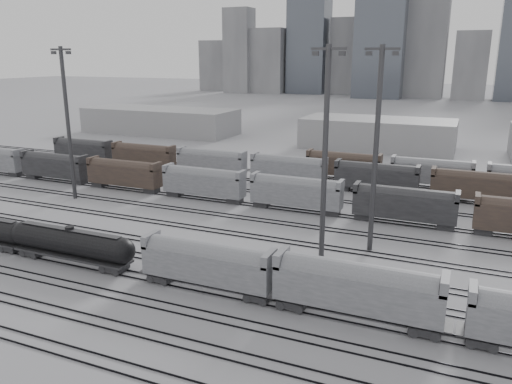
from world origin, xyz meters
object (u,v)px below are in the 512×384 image
at_px(hopper_car_a, 207,262).
at_px(hopper_car_b, 357,286).
at_px(tank_car_b, 71,243).
at_px(light_mast_c, 325,150).

distance_m(hopper_car_a, hopper_car_b, 15.95).
distance_m(tank_car_b, hopper_car_a, 18.68).
height_order(hopper_car_a, hopper_car_b, hopper_car_b).
xyz_separation_m(tank_car_b, light_mast_c, (27.35, 13.63, 11.03)).
distance_m(tank_car_b, light_mast_c, 32.49).
bearing_deg(tank_car_b, hopper_car_a, 0.00).
bearing_deg(light_mast_c, hopper_car_a, -122.52).
xyz_separation_m(hopper_car_a, light_mast_c, (8.69, 13.63, 10.36)).
bearing_deg(hopper_car_a, tank_car_b, 180.00).
relative_size(hopper_car_a, light_mast_c, 0.58).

